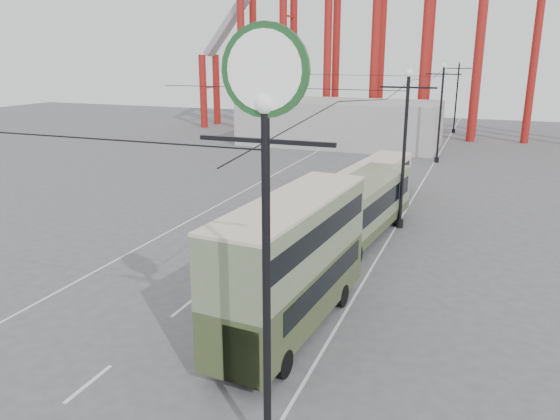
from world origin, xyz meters
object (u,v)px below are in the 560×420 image
at_px(lamp_post_near, 266,161).
at_px(double_decker_bus, 292,259).
at_px(pedestrian, 273,225).
at_px(single_decker_green, 360,207).
at_px(single_decker_cream, 376,180).

height_order(lamp_post_near, double_decker_bus, lamp_post_near).
bearing_deg(double_decker_bus, lamp_post_near, -71.01).
bearing_deg(pedestrian, double_decker_bus, 88.74).
relative_size(double_decker_bus, pedestrian, 4.85).
distance_m(single_decker_green, pedestrian, 4.98).
xyz_separation_m(single_decker_green, single_decker_cream, (-0.69, 7.98, -0.20)).
distance_m(single_decker_cream, pedestrian, 10.88).
relative_size(single_decker_green, single_decker_cream, 1.23).
bearing_deg(single_decker_green, single_decker_cream, 100.71).
bearing_deg(lamp_post_near, single_decker_green, 95.69).
distance_m(lamp_post_near, pedestrian, 18.23).
height_order(single_decker_green, single_decker_cream, single_decker_green).
distance_m(lamp_post_near, single_decker_cream, 26.80).
bearing_deg(double_decker_bus, single_decker_cream, 96.42).
xyz_separation_m(double_decker_bus, single_decker_green, (-0.02, 11.24, -1.00)).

